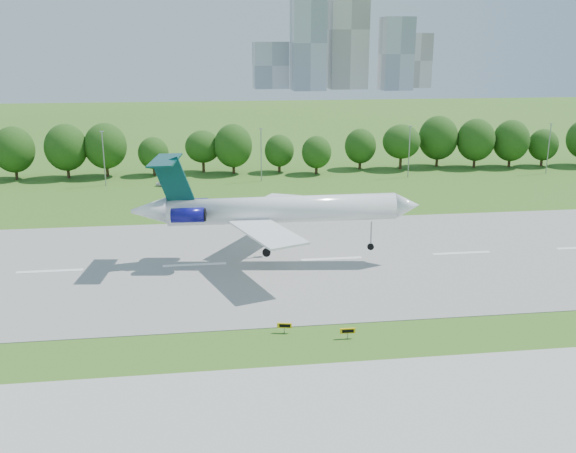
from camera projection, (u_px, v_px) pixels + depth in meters
name	position (u px, v px, depth m)	size (l,w,h in m)	color
ground	(193.00, 343.00, 67.98)	(600.00, 600.00, 0.00)	#2D5C18
runway	(195.00, 265.00, 91.79)	(400.00, 45.00, 0.08)	gray
taxiway	(192.00, 443.00, 50.81)	(400.00, 23.00, 0.08)	#ADADA8
tree_line	(195.00, 149.00, 153.96)	(288.40, 8.40, 10.40)	#382314
light_poles	(184.00, 156.00, 144.07)	(175.90, 0.25, 12.19)	gray
skyline	(341.00, 44.00, 444.74)	(127.00, 52.00, 80.00)	#B2B2B7
airliner	(267.00, 209.00, 91.20)	(41.25, 29.89, 13.97)	white
taxi_sign_centre	(348.00, 331.00, 68.78)	(1.68, 0.27, 1.18)	gray
taxi_sign_right	(284.00, 326.00, 70.14)	(1.62, 0.52, 1.14)	gray
service_vehicle_b	(164.00, 184.00, 142.44)	(1.37, 3.40, 1.16)	silver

